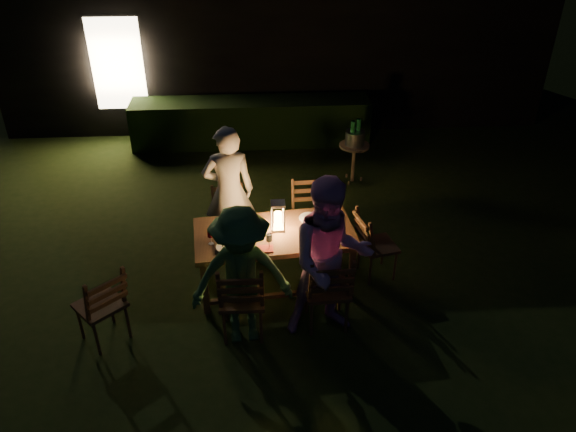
{
  "coord_description": "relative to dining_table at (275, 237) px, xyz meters",
  "views": [
    {
      "loc": [
        -0.44,
        -5.69,
        4.26
      ],
      "look_at": [
        -0.09,
        -0.14,
        0.8
      ],
      "focal_mm": 35.0,
      "sensor_mm": 36.0,
      "label": 1
    }
  ],
  "objects": [
    {
      "name": "plate_near_left",
      "position": [
        -0.53,
        -0.27,
        0.08
      ],
      "size": [
        0.25,
        0.25,
        0.01
      ],
      "primitive_type": "cylinder",
      "color": "white",
      "rests_on": "dining_table"
    },
    {
      "name": "napkin_left",
      "position": [
        -0.12,
        -0.33,
        0.08
      ],
      "size": [
        0.18,
        0.14,
        0.01
      ],
      "primitive_type": "cube",
      "color": "red",
      "rests_on": "dining_table"
    },
    {
      "name": "plate_far_right",
      "position": [
        0.43,
        0.26,
        0.08
      ],
      "size": [
        0.25,
        0.25,
        0.01
      ],
      "primitive_type": "cylinder",
      "color": "white",
      "rests_on": "dining_table"
    },
    {
      "name": "chair_near_left",
      "position": [
        -0.37,
        -0.81,
        -0.37
      ],
      "size": [
        0.47,
        0.5,
        1.03
      ],
      "rotation": [
        0.0,
        0.0,
        -0.02
      ],
      "color": "#51331B",
      "rests_on": "ground"
    },
    {
      "name": "person_opp_left",
      "position": [
        -0.37,
        -0.86,
        0.11
      ],
      "size": [
        1.08,
        0.69,
        1.58
      ],
      "primitive_type": "imported",
      "rotation": [
        0.0,
        0.0,
        0.1
      ],
      "color": "#3C7038",
      "rests_on": "ground"
    },
    {
      "name": "person_house_side",
      "position": [
        -0.53,
        0.77,
        0.19
      ],
      "size": [
        0.67,
        0.48,
        1.73
      ],
      "primitive_type": "imported",
      "rotation": [
        0.0,
        0.0,
        3.24
      ],
      "color": "beige",
      "rests_on": "ground"
    },
    {
      "name": "plate_far_left",
      "position": [
        -0.57,
        0.16,
        0.08
      ],
      "size": [
        0.25,
        0.25,
        0.01
      ],
      "primitive_type": "cylinder",
      "color": "white",
      "rests_on": "dining_table"
    },
    {
      "name": "chair_near_right",
      "position": [
        0.52,
        -0.72,
        -0.37
      ],
      "size": [
        0.48,
        0.52,
        1.03
      ],
      "rotation": [
        0.0,
        0.0,
        0.05
      ],
      "color": "#51331B",
      "rests_on": "ground"
    },
    {
      "name": "bottle_bucket_a",
      "position": [
        1.3,
        2.51,
        0.12
      ],
      "size": [
        0.07,
        0.07,
        0.32
      ],
      "primitive_type": "cylinder",
      "color": "#0F471E",
      "rests_on": "side_table"
    },
    {
      "name": "phone",
      "position": [
        -0.59,
        -0.36,
        0.08
      ],
      "size": [
        0.14,
        0.07,
        0.01
      ],
      "primitive_type": "cube",
      "color": "black",
      "rests_on": "dining_table"
    },
    {
      "name": "wineglass_c",
      "position": [
        0.33,
        -0.25,
        0.16
      ],
      "size": [
        0.06,
        0.06,
        0.18
      ],
      "primitive_type": null,
      "color": "#59070F",
      "rests_on": "dining_table"
    },
    {
      "name": "napkin_right",
      "position": [
        0.58,
        -0.24,
        0.08
      ],
      "size": [
        0.18,
        0.14,
        0.01
      ],
      "primitive_type": "cube",
      "color": "red",
      "rests_on": "dining_table"
    },
    {
      "name": "bottle_bucket_b",
      "position": [
        1.4,
        2.59,
        0.12
      ],
      "size": [
        0.07,
        0.07,
        0.32
      ],
      "primitive_type": "cylinder",
      "color": "#0F471E",
      "rests_on": "side_table"
    },
    {
      "name": "ice_bucket",
      "position": [
        1.35,
        2.55,
        0.07
      ],
      "size": [
        0.3,
        0.3,
        0.22
      ],
      "primitive_type": "cylinder",
      "color": "#A5A8AD",
      "rests_on": "side_table"
    },
    {
      "name": "wineglass_d",
      "position": [
        0.6,
        0.24,
        0.16
      ],
      "size": [
        0.06,
        0.06,
        0.18
      ],
      "primitive_type": null,
      "color": "#59070F",
      "rests_on": "dining_table"
    },
    {
      "name": "person_opp_right",
      "position": [
        0.53,
        -0.77,
        0.23
      ],
      "size": [
        0.95,
        0.77,
        1.82
      ],
      "primitive_type": "imported",
      "rotation": [
        0.0,
        0.0,
        0.1
      ],
      "color": "#DF99D7",
      "rests_on": "ground"
    },
    {
      "name": "garden_envelope",
      "position": [
        0.25,
        6.54,
        0.9
      ],
      "size": [
        40.0,
        40.0,
        3.2
      ],
      "color": "black",
      "rests_on": "ground"
    },
    {
      "name": "dining_table",
      "position": [
        0.0,
        0.0,
        0.0
      ],
      "size": [
        1.89,
        1.08,
        0.75
      ],
      "rotation": [
        0.0,
        0.0,
        0.1
      ],
      "color": "#51331B",
      "rests_on": "ground"
    },
    {
      "name": "chair_far_right",
      "position": [
        0.47,
        0.82,
        -0.4
      ],
      "size": [
        0.43,
        0.46,
        0.92
      ],
      "rotation": [
        0.0,
        0.0,
        3.19
      ],
      "color": "#51331B",
      "rests_on": "ground"
    },
    {
      "name": "plate_near_right",
      "position": [
        0.47,
        -0.17,
        0.08
      ],
      "size": [
        0.25,
        0.25,
        0.01
      ],
      "primitive_type": "cylinder",
      "color": "white",
      "rests_on": "dining_table"
    },
    {
      "name": "wineglass_a",
      "position": [
        -0.33,
        0.25,
        0.16
      ],
      "size": [
        0.06,
        0.06,
        0.18
      ],
      "primitive_type": null,
      "color": "#59070F",
      "rests_on": "dining_table"
    },
    {
      "name": "lantern",
      "position": [
        0.04,
        0.05,
        0.23
      ],
      "size": [
        0.16,
        0.16,
        0.35
      ],
      "color": "white",
      "rests_on": "dining_table"
    },
    {
      "name": "chair_end",
      "position": [
        1.22,
        0.12,
        -0.4
      ],
      "size": [
        0.53,
        0.51,
        0.94
      ],
      "rotation": [
        0.0,
        0.0,
        -1.34
      ],
      "color": "#51331B",
      "rests_on": "ground"
    },
    {
      "name": "chair_spare",
      "position": [
        -1.82,
        -0.8,
        -0.38
      ],
      "size": [
        0.64,
        0.65,
        0.99
      ],
      "rotation": [
        0.0,
        0.0,
        0.73
      ],
      "color": "#51331B",
      "rests_on": "ground"
    },
    {
      "name": "side_table",
      "position": [
        1.35,
        2.55,
        -0.12
      ],
      "size": [
        0.47,
        0.47,
        0.63
      ],
      "color": "#946C4A",
      "rests_on": "ground"
    },
    {
      "name": "bottle_table",
      "position": [
        -0.25,
        -0.02,
        0.21
      ],
      "size": [
        0.07,
        0.07,
        0.28
      ],
      "primitive_type": "cylinder",
      "color": "#0F471E",
      "rests_on": "dining_table"
    },
    {
      "name": "chair_far_left",
      "position": [
        -0.53,
        0.72,
        -0.4
      ],
      "size": [
        0.48,
        0.5,
        0.92
      ],
      "rotation": [
        0.0,
        0.0,
        3.31
      ],
      "color": "#51331B",
      "rests_on": "ground"
    },
    {
      "name": "wineglass_b",
      "position": [
        -0.7,
        -0.19,
        0.16
      ],
      "size": [
        0.06,
        0.06,
        0.18
      ],
      "primitive_type": null,
      "color": "#59070F",
      "rests_on": "dining_table"
    },
    {
      "name": "wineglass_e",
      "position": [
        -0.07,
        -0.31,
        0.16
      ],
      "size": [
        0.06,
        0.06,
        0.18
      ],
      "primitive_type": null,
      "color": "silver",
      "rests_on": "dining_table"
    }
  ]
}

